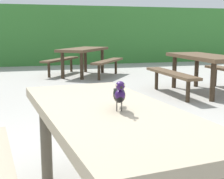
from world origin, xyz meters
name	(u,v)px	position (x,y,z in m)	size (l,w,h in m)	color
hedge_wall	(40,35)	(0.00, 10.29, 1.03)	(28.00, 1.69, 2.07)	#387A33
picnic_table_foreground	(109,137)	(-0.20, -0.05, 0.56)	(1.84, 1.87, 0.74)	gray
bird_grackle	(119,94)	(-0.16, -0.16, 0.84)	(0.10, 0.28, 0.18)	black
picnic_table_mid_right	(84,55)	(0.93, 6.64, 0.56)	(2.36, 2.37, 0.74)	brown
picnic_table_far_centre	(204,65)	(2.69, 3.55, 0.56)	(1.70, 1.81, 0.74)	brown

